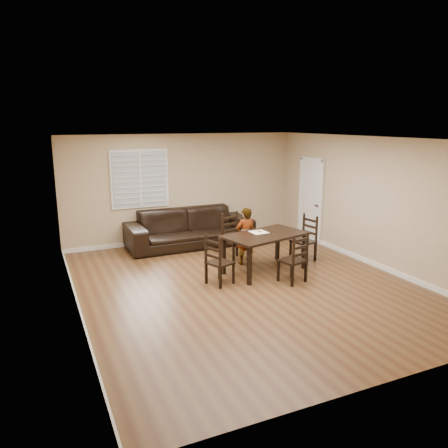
{
  "coord_description": "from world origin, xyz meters",
  "views": [
    {
      "loc": [
        -3.51,
        -6.89,
        3.0
      ],
      "look_at": [
        -0.06,
        0.84,
        1.0
      ],
      "focal_mm": 35.0,
      "sensor_mm": 36.0,
      "label": 1
    }
  ],
  "objects_px": {
    "chair_far": "(297,261)",
    "donut": "(260,231)",
    "chair_near": "(232,238)",
    "sofa": "(190,228)",
    "dining_table": "(265,238)",
    "child": "(245,236)",
    "chair_left": "(215,263)",
    "chair_right": "(307,239)"
  },
  "relations": [
    {
      "from": "chair_near",
      "to": "donut",
      "type": "relative_size",
      "value": 9.59
    },
    {
      "from": "child",
      "to": "donut",
      "type": "bearing_deg",
      "value": 103.5
    },
    {
      "from": "chair_near",
      "to": "chair_right",
      "type": "height_order",
      "value": "chair_near"
    },
    {
      "from": "chair_right",
      "to": "sofa",
      "type": "relative_size",
      "value": 0.33
    },
    {
      "from": "chair_left",
      "to": "chair_right",
      "type": "bearing_deg",
      "value": -97.44
    },
    {
      "from": "dining_table",
      "to": "chair_far",
      "type": "bearing_deg",
      "value": -89.77
    },
    {
      "from": "chair_far",
      "to": "donut",
      "type": "distance_m",
      "value": 1.13
    },
    {
      "from": "chair_right",
      "to": "dining_table",
      "type": "bearing_deg",
      "value": -86.54
    },
    {
      "from": "child",
      "to": "chair_far",
      "type": "bearing_deg",
      "value": 100.77
    },
    {
      "from": "chair_left",
      "to": "sofa",
      "type": "xyz_separation_m",
      "value": [
        0.47,
        2.72,
        0.01
      ]
    },
    {
      "from": "chair_left",
      "to": "sofa",
      "type": "bearing_deg",
      "value": -31.37
    },
    {
      "from": "dining_table",
      "to": "child",
      "type": "relative_size",
      "value": 1.51
    },
    {
      "from": "dining_table",
      "to": "chair_left",
      "type": "height_order",
      "value": "chair_left"
    },
    {
      "from": "chair_left",
      "to": "child",
      "type": "xyz_separation_m",
      "value": [
        1.08,
        0.91,
        0.18
      ]
    },
    {
      "from": "child",
      "to": "sofa",
      "type": "bearing_deg",
      "value": -74.69
    },
    {
      "from": "sofa",
      "to": "donut",
      "type": "bearing_deg",
      "value": -72.09
    },
    {
      "from": "chair_near",
      "to": "child",
      "type": "xyz_separation_m",
      "value": [
        0.11,
        -0.45,
        0.14
      ]
    },
    {
      "from": "child",
      "to": "donut",
      "type": "height_order",
      "value": "child"
    },
    {
      "from": "donut",
      "to": "chair_far",
      "type": "bearing_deg",
      "value": -76.97
    },
    {
      "from": "dining_table",
      "to": "chair_left",
      "type": "distance_m",
      "value": 1.29
    },
    {
      "from": "dining_table",
      "to": "chair_far",
      "type": "height_order",
      "value": "chair_far"
    },
    {
      "from": "dining_table",
      "to": "child",
      "type": "distance_m",
      "value": 0.61
    },
    {
      "from": "chair_right",
      "to": "sofa",
      "type": "bearing_deg",
      "value": -146.6
    },
    {
      "from": "dining_table",
      "to": "chair_left",
      "type": "bearing_deg",
      "value": -179.3
    },
    {
      "from": "chair_near",
      "to": "sofa",
      "type": "relative_size",
      "value": 0.34
    },
    {
      "from": "chair_right",
      "to": "chair_far",
      "type": "bearing_deg",
      "value": -51.61
    },
    {
      "from": "chair_far",
      "to": "chair_right",
      "type": "xyz_separation_m",
      "value": [
        1.02,
        1.16,
        0.01
      ]
    },
    {
      "from": "dining_table",
      "to": "child",
      "type": "bearing_deg",
      "value": 90.0
    },
    {
      "from": "chair_left",
      "to": "donut",
      "type": "height_order",
      "value": "chair_left"
    },
    {
      "from": "chair_near",
      "to": "chair_right",
      "type": "relative_size",
      "value": 1.04
    },
    {
      "from": "chair_left",
      "to": "sofa",
      "type": "distance_m",
      "value": 2.76
    },
    {
      "from": "donut",
      "to": "sofa",
      "type": "distance_m",
      "value": 2.36
    },
    {
      "from": "dining_table",
      "to": "chair_near",
      "type": "bearing_deg",
      "value": 89.94
    },
    {
      "from": "chair_far",
      "to": "chair_left",
      "type": "distance_m",
      "value": 1.54
    },
    {
      "from": "chair_far",
      "to": "chair_right",
      "type": "distance_m",
      "value": 1.54
    },
    {
      "from": "chair_right",
      "to": "child",
      "type": "xyz_separation_m",
      "value": [
        -1.38,
        0.29,
        0.16
      ]
    },
    {
      "from": "chair_far",
      "to": "sofa",
      "type": "distance_m",
      "value": 3.4
    },
    {
      "from": "chair_near",
      "to": "sofa",
      "type": "distance_m",
      "value": 1.45
    },
    {
      "from": "dining_table",
      "to": "chair_near",
      "type": "distance_m",
      "value": 1.09
    },
    {
      "from": "dining_table",
      "to": "child",
      "type": "height_order",
      "value": "child"
    },
    {
      "from": "child",
      "to": "chair_right",
      "type": "bearing_deg",
      "value": 164.84
    },
    {
      "from": "chair_far",
      "to": "chair_near",
      "type": "bearing_deg",
      "value": -91.65
    }
  ]
}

